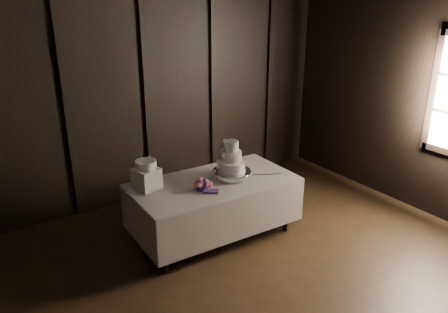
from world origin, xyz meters
TOP-DOWN VIEW (x-y plane):
  - room at (0.00, 0.00)m, footprint 6.08×7.08m
  - display_table at (0.16, 1.96)m, footprint 2.01×1.07m
  - cake_stand at (0.41, 1.94)m, footprint 0.51×0.51m
  - wedding_cake at (0.38, 1.92)m, footprint 0.37×0.32m
  - bouquet at (-0.08, 1.83)m, footprint 0.44×0.46m
  - box_pedestal at (-0.59, 2.21)m, footprint 0.32×0.32m
  - small_cake at (-0.59, 2.21)m, footprint 0.30×0.30m
  - cake_knife at (0.78, 1.78)m, footprint 0.34×0.20m

SIDE VIEW (x-z plane):
  - display_table at x=0.16m, z-range 0.04..0.80m
  - cake_knife at x=0.78m, z-range 0.76..0.77m
  - cake_stand at x=0.41m, z-range 0.76..0.85m
  - bouquet at x=-0.08m, z-range 0.73..0.91m
  - box_pedestal at x=-0.59m, z-range 0.76..1.01m
  - wedding_cake at x=0.38m, z-range 0.81..1.20m
  - small_cake at x=-0.59m, z-range 1.01..1.11m
  - room at x=0.00m, z-range -0.04..3.04m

